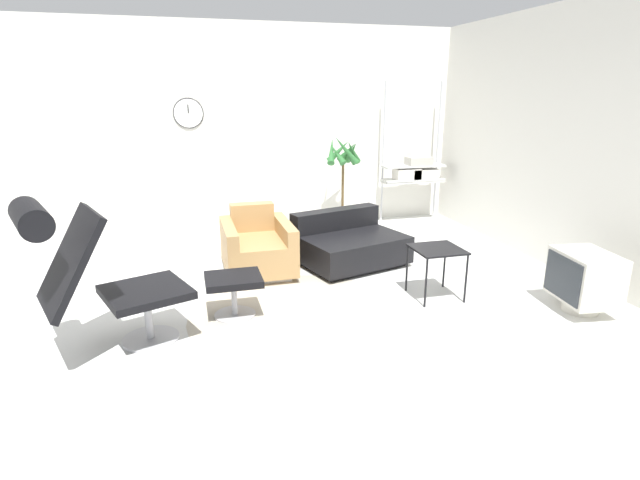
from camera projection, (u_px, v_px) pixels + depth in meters
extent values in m
plane|color=silver|center=(287.00, 300.00, 4.73)|extent=(12.00, 12.00, 0.00)
cube|color=silver|center=(245.00, 129.00, 6.94)|extent=(12.00, 0.06, 2.80)
cylinder|color=black|center=(188.00, 113.00, 6.66)|extent=(0.40, 0.01, 0.40)
cylinder|color=white|center=(188.00, 113.00, 6.65)|extent=(0.37, 0.02, 0.37)
cube|color=black|center=(188.00, 109.00, 6.62)|extent=(0.01, 0.01, 0.11)
cube|color=silver|center=(580.00, 142.00, 5.10)|extent=(0.06, 12.00, 2.80)
cylinder|color=#BCB29E|center=(299.00, 314.00, 4.42)|extent=(1.95, 1.95, 0.01)
cylinder|color=#BCBCC1|center=(151.00, 338.00, 3.97)|extent=(0.57, 0.57, 0.02)
cylinder|color=#BCBCC1|center=(149.00, 317.00, 3.92)|extent=(0.06, 0.06, 0.35)
cube|color=black|center=(146.00, 292.00, 3.85)|extent=(0.77, 0.77, 0.06)
cube|color=black|center=(70.00, 260.00, 3.47)|extent=(0.62, 0.71, 0.69)
cylinder|color=black|center=(31.00, 218.00, 3.27)|extent=(0.39, 0.58, 0.21)
cylinder|color=#BCBCC1|center=(235.00, 315.00, 4.39)|extent=(0.36, 0.36, 0.02)
cylinder|color=#BCBCC1|center=(234.00, 298.00, 4.35)|extent=(0.05, 0.05, 0.29)
cube|color=black|center=(233.00, 279.00, 4.30)|extent=(0.48, 0.41, 0.06)
cube|color=silver|center=(259.00, 270.00, 5.44)|extent=(0.60, 0.75, 0.06)
cube|color=#AD8451|center=(258.00, 253.00, 5.39)|extent=(0.49, 0.91, 0.32)
cube|color=#AD8451|center=(252.00, 217.00, 5.63)|extent=(0.48, 0.18, 0.31)
cube|color=#AD8451|center=(285.00, 243.00, 5.44)|extent=(0.13, 0.91, 0.49)
cube|color=#AD8451|center=(229.00, 248.00, 5.29)|extent=(0.13, 0.91, 0.49)
cube|color=black|center=(351.00, 262.00, 5.70)|extent=(1.17, 0.98, 0.05)
cube|color=black|center=(351.00, 248.00, 5.65)|extent=(1.31, 1.14, 0.30)
cube|color=black|center=(335.00, 219.00, 5.84)|extent=(1.13, 0.50, 0.23)
cube|color=black|center=(437.00, 249.00, 4.68)|extent=(0.45, 0.45, 0.02)
cylinder|color=black|center=(426.00, 283.00, 4.51)|extent=(0.02, 0.02, 0.47)
cylinder|color=black|center=(466.00, 279.00, 4.61)|extent=(0.02, 0.02, 0.47)
cylinder|color=black|center=(407.00, 268.00, 4.88)|extent=(0.02, 0.02, 0.47)
cylinder|color=black|center=(444.00, 265.00, 4.98)|extent=(0.02, 0.02, 0.47)
cylinder|color=beige|center=(580.00, 305.00, 4.48)|extent=(0.31, 0.31, 0.11)
cube|color=beige|center=(585.00, 277.00, 4.40)|extent=(0.48, 0.60, 0.44)
cube|color=#282D33|center=(563.00, 278.00, 4.38)|extent=(0.08, 0.49, 0.38)
cylinder|color=silver|center=(342.00, 220.00, 7.14)|extent=(0.29, 0.29, 0.26)
cylinder|color=#382819|center=(342.00, 212.00, 7.11)|extent=(0.27, 0.27, 0.02)
cylinder|color=brown|center=(343.00, 187.00, 7.00)|extent=(0.04, 0.04, 0.71)
cone|color=#2D6B33|center=(352.00, 152.00, 6.91)|extent=(0.15, 0.34, 0.33)
cone|color=#2D6B33|center=(347.00, 152.00, 6.97)|extent=(0.29, 0.29, 0.31)
cone|color=#2D6B33|center=(339.00, 151.00, 7.00)|extent=(0.37, 0.14, 0.34)
cone|color=#2D6B33|center=(332.00, 151.00, 6.87)|extent=(0.22, 0.40, 0.37)
cone|color=#2D6B33|center=(337.00, 154.00, 6.79)|extent=(0.24, 0.31, 0.30)
cone|color=#2D6B33|center=(346.00, 150.00, 6.71)|extent=(0.38, 0.13, 0.42)
cone|color=#2D6B33|center=(353.00, 152.00, 6.79)|extent=(0.33, 0.33, 0.36)
cylinder|color=#BCBCC1|center=(383.00, 153.00, 7.35)|extent=(0.03, 0.03, 2.04)
cylinder|color=#BCBCC1|center=(437.00, 152.00, 7.57)|extent=(0.03, 0.03, 2.04)
cube|color=silver|center=(413.00, 181.00, 7.47)|extent=(0.94, 0.28, 0.02)
cube|color=silver|center=(413.00, 179.00, 7.46)|extent=(0.94, 0.28, 0.02)
cube|color=silver|center=(414.00, 166.00, 7.40)|extent=(0.94, 0.28, 0.02)
cube|color=beige|center=(423.00, 175.00, 7.47)|extent=(0.41, 0.24, 0.17)
cube|color=silver|center=(407.00, 174.00, 7.40)|extent=(0.37, 0.24, 0.16)
cube|color=#B7B2A8|center=(419.00, 161.00, 7.39)|extent=(0.36, 0.24, 0.12)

